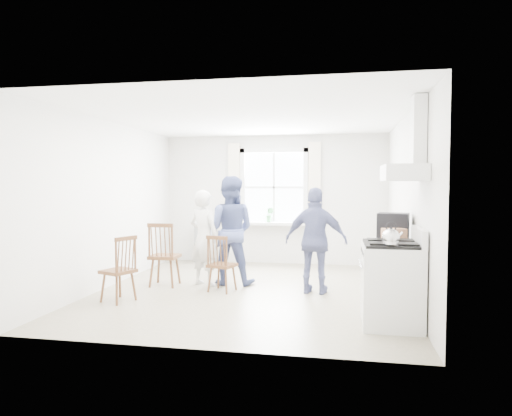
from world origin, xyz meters
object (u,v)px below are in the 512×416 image
Objects in this scene: low_cabinet at (391,274)px; windsor_chair_a at (162,248)px; person_left at (204,238)px; windsor_chair_c at (123,262)px; person_mid at (229,230)px; gas_stove at (392,283)px; person_right at (316,241)px; windsor_chair_b at (219,257)px; stereo_stack at (393,226)px.

low_cabinet is 0.88× the size of windsor_chair_a.
person_left reaches higher than windsor_chair_a.
person_mid reaches higher than windsor_chair_c.
gas_stove is 0.71× the size of person_right.
gas_stove is 1.24× the size of low_cabinet.
person_left is (-2.71, 1.59, 0.28)m from gas_stove.
low_cabinet is 0.57× the size of person_right.
windsor_chair_b is 0.49× the size of person_mid.
gas_stove is 1.10× the size of windsor_chair_a.
windsor_chair_c is 0.53× the size of person_mid.
windsor_chair_b is 1.38m from windsor_chair_c.
person_mid reaches higher than person_left.
windsor_chair_b is (-2.35, 1.16, 0.04)m from gas_stove.
low_cabinet is 1.25m from person_right.
person_mid is at bearing 23.20° from windsor_chair_a.
windsor_chair_c is (-3.49, 0.38, 0.08)m from gas_stove.
low_cabinet is 0.59× the size of person_left.
stereo_stack is (0.02, 0.06, 0.62)m from low_cabinet.
person_mid is at bearing -128.32° from person_left.
windsor_chair_a is 0.58× the size of person_mid.
person_mid is 1.11× the size of person_right.
gas_stove reaches higher than windsor_chair_c.
stereo_stack is 0.43× the size of windsor_chair_a.
windsor_chair_c is at bearing -174.83° from low_cabinet.
windsor_chair_c is 0.59× the size of person_right.
windsor_chair_a reaches higher than windsor_chair_c.
windsor_chair_a is 1.18× the size of windsor_chair_b.
stereo_stack is 3.49m from windsor_chair_a.
gas_stove is at bearing -6.18° from windsor_chair_c.
low_cabinet is at bearing -173.01° from person_left.
person_left is (0.61, 0.23, 0.14)m from windsor_chair_a.
stereo_stack is at bearing 155.66° from person_mid.
person_right is (1.41, -0.40, -0.09)m from person_mid.
person_left is 0.87× the size of person_mid.
windsor_chair_a reaches higher than windsor_chair_b.
windsor_chair_b is 1.46m from person_right.
low_cabinet is 0.52× the size of person_mid.
person_mid reaches higher than windsor_chair_b.
low_cabinet is at bearing 5.17° from windsor_chair_c.
low_cabinet is at bearing 154.32° from person_mid.
low_cabinet is 0.62m from stereo_stack.
gas_stove is at bearing -22.22° from windsor_chair_a.
windsor_chair_c is at bearing -145.39° from windsor_chair_b.
windsor_chair_c is at bearing 173.82° from gas_stove.
windsor_chair_b is 0.55× the size of person_right.
gas_stove is at bearing -96.96° from stereo_stack.
person_left reaches higher than windsor_chair_b.
gas_stove is at bearing 174.33° from person_left.
person_right is (2.39, 0.02, 0.16)m from windsor_chair_a.
person_mid is at bearing 155.95° from low_cabinet.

